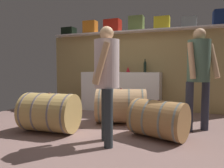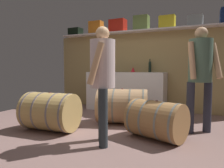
{
  "view_description": "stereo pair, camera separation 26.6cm",
  "coord_description": "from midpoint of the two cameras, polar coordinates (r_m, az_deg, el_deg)",
  "views": [
    {
      "loc": [
        1.23,
        -2.92,
        1.05
      ],
      "look_at": [
        0.01,
        0.47,
        0.78
      ],
      "focal_mm": 33.3,
      "sensor_mm": 36.0,
      "label": 1
    },
    {
      "loc": [
        1.48,
        -2.82,
        1.05
      ],
      "look_at": [
        0.01,
        0.47,
        0.78
      ],
      "focal_mm": 33.3,
      "sensor_mm": 36.0,
      "label": 2
    }
  ],
  "objects": [
    {
      "name": "red_funnel",
      "position": [
        5.29,
        7.22,
        3.97
      ],
      "size": [
        0.11,
        0.11,
        0.13
      ],
      "primitive_type": "cone",
      "color": "red",
      "rests_on": "work_cabinet"
    },
    {
      "name": "wine_barrel_near",
      "position": [
        3.99,
        4.77,
        -6.05
      ],
      "size": [
        1.07,
        0.87,
        0.67
      ],
      "rotation": [
        0.0,
        0.0,
        0.27
      ],
      "color": "tan",
      "rests_on": "ground"
    },
    {
      "name": "work_cabinet",
      "position": [
        5.18,
        5.27,
        -2.02
      ],
      "size": [
        1.93,
        0.58,
        0.95
      ],
      "primitive_type": "cube",
      "color": "white",
      "rests_on": "ground"
    },
    {
      "name": "winemaker_pouring",
      "position": [
        3.67,
        25.04,
        3.86
      ],
      "size": [
        0.54,
        0.48,
        1.7
      ],
      "rotation": [
        0.0,
        0.0,
        -2.55
      ],
      "color": "#2E2F3E",
      "rests_on": "ground"
    },
    {
      "name": "toolcase_olive",
      "position": [
        5.36,
        9.54,
        16.12
      ],
      "size": [
        0.36,
        0.25,
        0.35
      ],
      "primitive_type": "cube",
      "rotation": [
        0.0,
        0.0,
        0.0
      ],
      "color": "olive",
      "rests_on": "high_shelf_board"
    },
    {
      "name": "toolcase_yellow",
      "position": [
        5.24,
        16.37,
        15.97
      ],
      "size": [
        0.36,
        0.23,
        0.29
      ],
      "primitive_type": "cube",
      "rotation": [
        0.0,
        0.0,
        -0.03
      ],
      "color": "yellow",
      "rests_on": "high_shelf_board"
    },
    {
      "name": "wine_bottle_dark",
      "position": [
        5.16,
        11.82,
        4.77
      ],
      "size": [
        0.07,
        0.07,
        0.32
      ],
      "color": "black",
      "rests_on": "work_cabinet"
    },
    {
      "name": "toolcase_orange",
      "position": [
        5.81,
        -3.06,
        15.16
      ],
      "size": [
        0.36,
        0.23,
        0.33
      ],
      "primitive_type": "cube",
      "rotation": [
        0.0,
        0.0,
        -0.02
      ],
      "color": "orange",
      "rests_on": "high_shelf_board"
    },
    {
      "name": "back_wall_panel",
      "position": [
        5.4,
        9.58,
        3.44
      ],
      "size": [
        4.8,
        0.1,
        1.94
      ],
      "primitive_type": "cube",
      "color": "tan",
      "rests_on": "ground"
    },
    {
      "name": "toolcase_black",
      "position": [
        6.12,
        -8.73,
        13.94
      ],
      "size": [
        0.37,
        0.27,
        0.2
      ],
      "primitive_type": "cube",
      "rotation": [
        0.0,
        0.0,
        -0.05
      ],
      "color": "black",
      "rests_on": "high_shelf_board"
    },
    {
      "name": "toolcase_red",
      "position": [
        5.55,
        3.02,
        15.61
      ],
      "size": [
        0.43,
        0.29,
        0.32
      ],
      "primitive_type": "cube",
      "rotation": [
        0.0,
        0.0,
        -0.06
      ],
      "color": "red",
      "rests_on": "high_shelf_board"
    },
    {
      "name": "toolcase_grey",
      "position": [
        5.18,
        23.34,
        15.59
      ],
      "size": [
        0.33,
        0.27,
        0.24
      ],
      "primitive_type": "cube",
      "rotation": [
        0.0,
        0.0,
        -0.05
      ],
      "color": "gray",
      "rests_on": "high_shelf_board"
    },
    {
      "name": "high_shelf_board",
      "position": [
        5.33,
        9.3,
        14.09
      ],
      "size": [
        4.41,
        0.4,
        0.03
      ],
      "primitive_type": "cube",
      "color": "silver",
      "rests_on": "back_wall_panel"
    },
    {
      "name": "wine_barrel_far",
      "position": [
        3.22,
        14.45,
        -9.53
      ],
      "size": [
        0.93,
        0.78,
        0.58
      ],
      "rotation": [
        0.0,
        0.0,
        -0.33
      ],
      "color": "#A57644",
      "rests_on": "ground"
    },
    {
      "name": "wine_barrel_flank",
      "position": [
        3.65,
        -14.52,
        -7.31
      ],
      "size": [
        0.91,
        0.69,
        0.65
      ],
      "rotation": [
        0.0,
        0.0,
        0.07
      ],
      "color": "tan",
      "rests_on": "ground"
    },
    {
      "name": "visitor_tasting",
      "position": [
        2.83,
        -0.04,
        3.13
      ],
      "size": [
        0.45,
        0.51,
        1.61
      ],
      "rotation": [
        0.0,
        0.0,
        2.08
      ],
      "color": "#2B3338",
      "rests_on": "ground"
    },
    {
      "name": "wine_glass",
      "position": [
        5.54,
        -0.32,
        4.3
      ],
      "size": [
        0.09,
        0.09,
        0.14
      ],
      "color": "white",
      "rests_on": "work_cabinet"
    },
    {
      "name": "ground_plane",
      "position": [
        3.86,
        2.64,
        -11.59
      ],
      "size": [
        6.0,
        7.92,
        0.02
      ],
      "primitive_type": "cube",
      "color": "#896963"
    }
  ]
}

